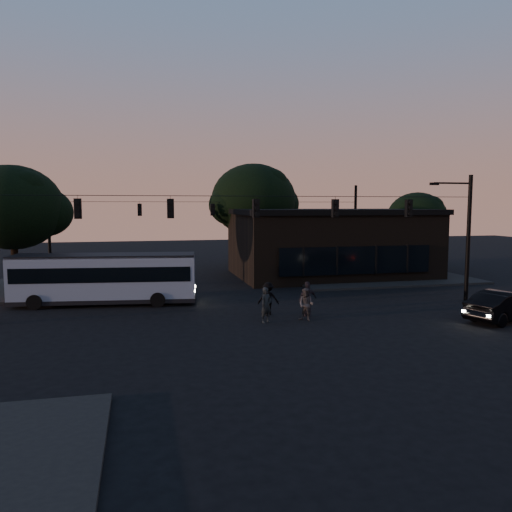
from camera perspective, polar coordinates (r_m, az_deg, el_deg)
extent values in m
plane|color=black|center=(23.48, 2.26, -8.28)|extent=(120.00, 120.00, 0.00)
cube|color=black|center=(40.64, 13.37, -2.32)|extent=(14.00, 10.00, 0.15)
cube|color=black|center=(37.23, -25.37, -3.46)|extent=(14.00, 10.00, 0.15)
cube|color=black|center=(40.96, 8.44, 1.26)|extent=(15.00, 10.00, 5.00)
cube|color=black|center=(40.84, 8.50, 5.03)|extent=(15.40, 10.40, 0.40)
cube|color=black|center=(36.34, 11.40, -0.48)|extent=(11.50, 0.18, 2.00)
cylinder|color=black|center=(45.24, -0.29, 1.11)|extent=(0.44, 0.44, 4.00)
ellipsoid|color=black|center=(45.09, -0.29, 6.44)|extent=(7.60, 7.60, 6.46)
cylinder|color=black|center=(46.84, 17.80, 0.38)|extent=(0.44, 0.44, 3.00)
ellipsoid|color=black|center=(46.66, 17.92, 4.23)|extent=(5.20, 5.20, 4.42)
cylinder|color=black|center=(36.03, -25.82, -1.00)|extent=(0.44, 0.44, 3.60)
ellipsoid|color=black|center=(35.82, -26.08, 5.01)|extent=(6.40, 6.40, 5.44)
cylinder|color=black|center=(32.27, 23.10, 1.86)|extent=(0.24, 0.24, 7.50)
cylinder|color=black|center=(26.65, 0.00, 6.86)|extent=(26.00, 0.03, 0.03)
cube|color=black|center=(26.10, -19.69, 5.12)|extent=(0.34, 0.30, 1.00)
cube|color=black|center=(25.99, -9.75, 5.37)|extent=(0.34, 0.30, 1.00)
cube|color=black|center=(26.65, 0.00, 5.46)|extent=(0.34, 0.30, 1.00)
cube|color=black|center=(28.02, 9.03, 5.41)|extent=(0.34, 0.30, 1.00)
cube|color=black|center=(30.02, 17.04, 5.25)|extent=(0.34, 0.30, 1.00)
cylinder|color=black|center=(42.55, -22.58, 2.73)|extent=(0.24, 0.24, 7.50)
cylinder|color=black|center=(46.13, 11.26, 3.27)|extent=(0.24, 0.24, 7.50)
cylinder|color=black|center=(42.38, -4.99, 6.18)|extent=(26.00, 0.03, 0.03)
cube|color=black|center=(41.94, -13.15, 5.17)|extent=(0.34, 0.30, 1.00)
cube|color=black|center=(42.38, -4.98, 5.31)|extent=(0.34, 0.30, 1.00)
cube|color=black|center=(43.65, 2.87, 5.34)|extent=(0.34, 0.30, 1.00)
cube|color=gray|center=(30.03, -16.88, -2.25)|extent=(10.47, 3.59, 2.42)
cube|color=black|center=(29.99, -16.89, -1.81)|extent=(10.06, 3.57, 0.84)
cube|color=black|center=(29.88, -16.95, 0.05)|extent=(10.47, 3.59, 0.14)
cube|color=black|center=(30.23, -16.81, -4.70)|extent=(10.57, 3.66, 0.23)
cylinder|color=black|center=(29.99, -24.01, -4.86)|extent=(0.86, 0.34, 0.84)
cylinder|color=black|center=(32.18, -22.74, -4.11)|extent=(0.86, 0.34, 0.84)
cylinder|color=black|center=(28.65, -11.17, -4.94)|extent=(0.86, 0.34, 0.84)
cylinder|color=black|center=(30.94, -10.79, -4.14)|extent=(0.86, 0.34, 0.84)
imported|color=black|center=(27.66, 26.59, -5.12)|extent=(4.89, 3.02, 1.52)
imported|color=black|center=(24.47, 1.17, -5.61)|extent=(0.76, 0.67, 1.73)
imported|color=#423C3C|center=(24.96, 5.75, -5.54)|extent=(1.00, 0.99, 1.63)
imported|color=black|center=(25.94, 5.92, -4.90)|extent=(1.14, 0.70, 1.81)
imported|color=black|center=(26.18, 1.42, -4.88)|extent=(1.23, 0.89, 1.71)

